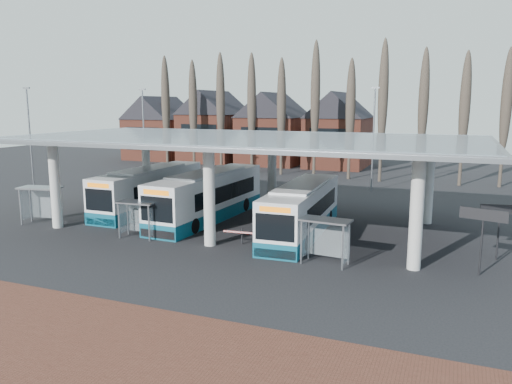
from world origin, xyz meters
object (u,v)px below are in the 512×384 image
at_px(shelter_1, 139,211).
at_px(shelter_0, 42,197).
at_px(bus_1, 208,197).
at_px(shelter_2, 326,231).
at_px(bus_0, 150,190).
at_px(bus_2, 302,210).

bearing_deg(shelter_1, shelter_0, 173.23).
bearing_deg(bus_1, shelter_1, -102.68).
distance_m(shelter_0, shelter_1, 8.76).
relative_size(bus_1, shelter_2, 4.66).
bearing_deg(shelter_0, shelter_1, -14.60).
distance_m(bus_0, bus_1, 6.06).
bearing_deg(bus_2, shelter_1, -155.68).
height_order(bus_1, shelter_0, bus_1).
bearing_deg(bus_2, shelter_2, -64.21).
bearing_deg(bus_1, shelter_2, -31.16).
bearing_deg(bus_2, bus_0, 165.97).
xyz_separation_m(shelter_0, shelter_2, (21.31, -1.35, -0.15)).
bearing_deg(shelter_0, bus_2, 2.38).
bearing_deg(shelter_1, bus_2, 24.08).
xyz_separation_m(bus_0, shelter_2, (16.78, -8.37, 0.18)).
bearing_deg(bus_1, shelter_0, -148.49).
bearing_deg(bus_2, shelter_0, -169.54).
height_order(shelter_0, shelter_2, shelter_0).
height_order(bus_1, bus_2, bus_1).
distance_m(bus_2, shelter_0, 18.75).
height_order(bus_1, shelter_2, bus_1).
xyz_separation_m(bus_2, shelter_1, (-9.51, -4.86, 0.15)).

